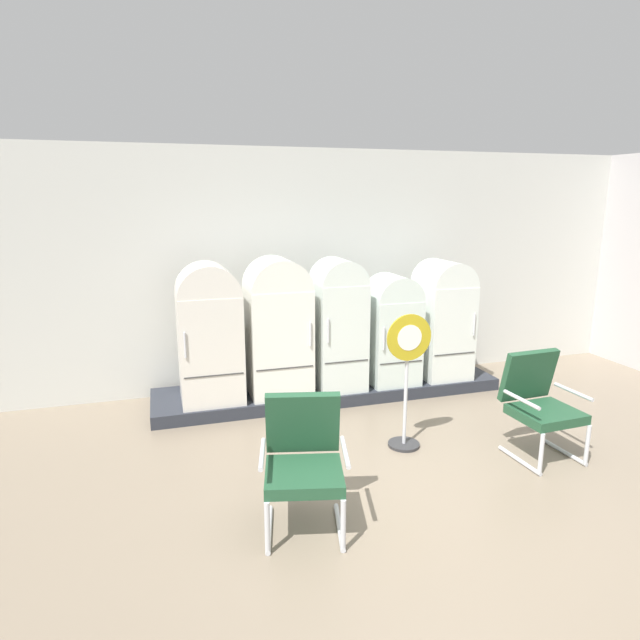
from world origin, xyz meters
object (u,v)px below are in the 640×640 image
Objects in this scene: refrigerator_0 at (209,329)px; sign_stand at (407,384)px; armchair_right at (539,400)px; refrigerator_1 at (278,323)px; refrigerator_2 at (338,320)px; refrigerator_3 at (392,326)px; refrigerator_4 at (442,315)px; armchair_left at (304,457)px.

sign_stand is at bearing -40.44° from refrigerator_0.
sign_stand is at bearing 156.58° from armchair_right.
armchair_right is at bearing -43.60° from refrigerator_1.
refrigerator_2 is 0.72m from refrigerator_3.
refrigerator_2 is (0.74, -0.04, -0.01)m from refrigerator_1.
sign_stand is (-1.23, -1.51, -0.29)m from refrigerator_4.
refrigerator_1 is at bearing 1.21° from refrigerator_0.
refrigerator_1 is 2.54m from armchair_left.
refrigerator_0 is 1.58× the size of armchair_right.
refrigerator_4 is 3.57m from armchair_left.
armchair_right is (2.47, 0.45, 0.00)m from armchair_left.
refrigerator_4 is at bearing 44.17° from armchair_left.
refrigerator_4 is at bearing 88.04° from armchair_right.
refrigerator_3 is at bearing -2.15° from refrigerator_1.
refrigerator_2 is 1.52m from sign_stand.
refrigerator_4 is 1.51× the size of armchair_left.
refrigerator_0 is 2.99m from refrigerator_4.
armchair_right is at bearing -71.28° from refrigerator_3.
refrigerator_3 is at bearing -0.96° from refrigerator_0.
armchair_left is at bearing -114.35° from refrigerator_2.
refrigerator_1 is 2.19m from refrigerator_4.
armchair_left is at bearing -135.83° from refrigerator_4.
refrigerator_2 is at bearing 65.65° from armchair_left.
refrigerator_0 is 3.56m from armchair_right.
sign_stand is at bearing -81.80° from refrigerator_2.
armchair_left is (0.44, -2.45, -0.44)m from refrigerator_0.
refrigerator_4 is at bearing 50.89° from sign_stand.
refrigerator_1 is at bearing 177.85° from refrigerator_3.
armchair_left is (-1.81, -2.42, -0.32)m from refrigerator_3.
refrigerator_3 is at bearing 53.19° from armchair_left.
armchair_right is (2.12, -2.02, -0.46)m from refrigerator_1.
armchair_right is at bearing -34.43° from refrigerator_0.
refrigerator_2 reaches higher than armchair_left.
refrigerator_4 is 1.11× the size of sign_stand.
refrigerator_2 reaches higher than refrigerator_4.
refrigerator_3 is 0.74m from refrigerator_4.
armchair_left is 1.63m from sign_stand.
refrigerator_3 reaches higher than armchair_right.
armchair_right is (-0.07, -2.02, -0.40)m from refrigerator_4.
refrigerator_0 reaches higher than refrigerator_4.
refrigerator_0 reaches higher than armchair_right.
refrigerator_3 is (2.25, -0.04, -0.12)m from refrigerator_0.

